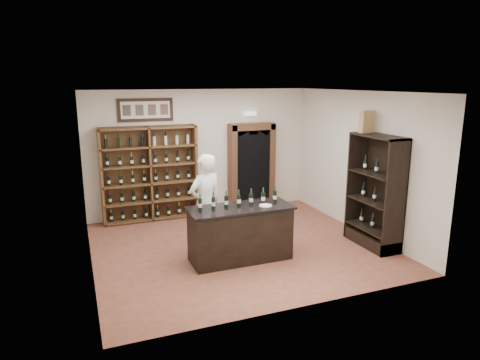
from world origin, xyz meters
The scene contains 21 objects.
floor centered at (0.00, 0.00, 0.00)m, with size 5.50×5.50×0.00m, color #954B3B.
ceiling centered at (0.00, 0.00, 3.00)m, with size 5.50×5.50×0.00m, color white.
wall_back centered at (0.00, 2.50, 1.50)m, with size 5.50×0.04×3.00m, color beige.
wall_left centered at (-2.75, 0.00, 1.50)m, with size 0.04×5.00×3.00m, color beige.
wall_right centered at (2.75, 0.00, 1.50)m, with size 0.04×5.00×3.00m, color beige.
wine_shelf centered at (-1.30, 2.33, 1.10)m, with size 2.20×0.38×2.20m.
framed_picture centered at (-1.30, 2.47, 2.55)m, with size 1.25×0.04×0.52m, color black.
arched_doorway centered at (1.25, 2.33, 1.14)m, with size 1.17×0.35×2.17m.
emergency_light centered at (1.25, 2.42, 2.40)m, with size 0.30×0.10×0.10m, color white.
tasting_counter centered at (-0.20, -0.60, 0.49)m, with size 1.88×0.78×1.00m.
counter_bottle_0 centered at (-0.92, -0.53, 1.11)m, with size 0.07×0.07×0.30m.
counter_bottle_1 centered at (-0.68, -0.53, 1.11)m, with size 0.07×0.07×0.30m.
counter_bottle_2 centered at (-0.44, -0.53, 1.11)m, with size 0.07×0.07×0.30m.
counter_bottle_3 centered at (-0.20, -0.53, 1.11)m, with size 0.07×0.07×0.30m.
counter_bottle_4 centered at (0.04, -0.53, 1.11)m, with size 0.07×0.07×0.30m.
counter_bottle_5 centered at (0.28, -0.53, 1.11)m, with size 0.07×0.07×0.30m.
counter_bottle_6 centered at (0.52, -0.53, 1.11)m, with size 0.07×0.07×0.30m.
side_cabinet centered at (2.52, -0.90, 0.75)m, with size 0.48×1.20×2.20m.
shopkeeper centered at (-0.66, 0.02, 0.94)m, with size 0.69×0.45×1.89m, color white.
plate centered at (0.24, -0.72, 1.01)m, with size 0.23×0.23×0.02m, color beige.
wine_crate centered at (2.50, -0.50, 2.41)m, with size 0.30×0.13×0.43m, color tan.
Camera 1 is at (-2.87, -7.40, 3.21)m, focal length 32.00 mm.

